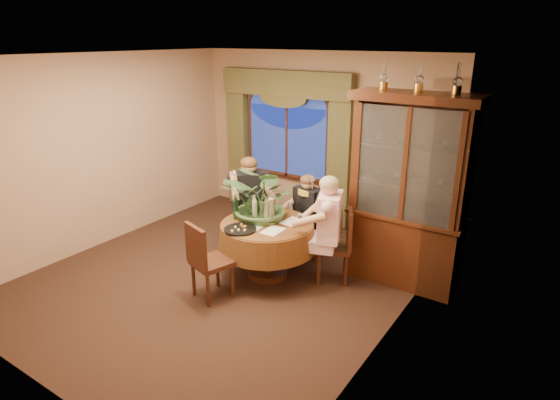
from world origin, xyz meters
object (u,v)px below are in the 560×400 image
Objects in this scene: chair_front_left at (212,260)px; stoneware_vase at (269,209)px; wine_bottle_0 at (250,206)px; wine_bottle_2 at (236,207)px; person_pink at (330,231)px; wine_bottle_3 at (255,207)px; olive_bowl at (270,223)px; oil_lamp_right at (458,79)px; person_scarf at (308,216)px; china_cabinet at (408,193)px; oil_lamp_center at (420,77)px; dining_table at (267,249)px; centerpiece_plant at (263,171)px; person_back at (249,204)px; wine_bottle_1 at (256,203)px; chair_back at (259,218)px; chair_back_right at (313,224)px; chair_right at (333,245)px; oil_lamp_left at (384,75)px.

stoneware_vase is (0.19, 0.93, 0.41)m from chair_front_left.
wine_bottle_2 is at bearing -137.58° from wine_bottle_0.
person_pink reaches higher than wine_bottle_3.
olive_bowl is 0.42× the size of wine_bottle_2.
oil_lamp_right is 3.04m from wine_bottle_2.
person_scarf reaches higher than chair_front_left.
china_cabinet is 7.07× the size of oil_lamp_center.
chair_front_left is at bearing -107.27° from dining_table.
stoneware_vase is 0.24× the size of centerpiece_plant.
person_pink is 1.01× the size of person_back.
wine_bottle_2 is at bearing -113.82° from wine_bottle_1.
stoneware_vase is 0.25m from wine_bottle_0.
person_back is 0.96m from centerpiece_plant.
china_cabinet reaches higher than chair_back.
person_scarf is 1.10m from wine_bottle_2.
chair_back_right is at bearing 61.27° from wine_bottle_0.
chair_right is 2.91× the size of wine_bottle_3.
wine_bottle_1 is (-0.48, -0.70, 0.44)m from chair_back_right.
person_back is (-1.43, 0.12, 0.23)m from chair_right.
centerpiece_plant is 0.49m from wine_bottle_3.
stoneware_vase is (0.61, -0.37, 0.18)m from person_back.
person_scarf reaches higher than chair_back_right.
person_back is 4.32× the size of wine_bottle_0.
oil_lamp_right is 1.03× the size of wine_bottle_2.
person_back is 10.29× the size of olive_bowl.
chair_back_right is 2.91× the size of wine_bottle_2.
chair_front_left is at bearing -137.05° from china_cabinet.
oil_lamp_right is (0.42, 0.00, 0.00)m from oil_lamp_center.
chair_right is 1.00× the size of chair_front_left.
wine_bottle_2 reaches higher than dining_table.
centerpiece_plant is (0.46, -0.51, 0.91)m from chair_back.
person_back reaches higher than wine_bottle_1.
person_pink reaches higher than person_back.
oil_lamp_left is at bearing 180.00° from oil_lamp_center.
chair_back is (-2.53, -0.23, -2.09)m from oil_lamp_right.
oil_lamp_left is 0.24× the size of person_pink.
person_scarf is (-1.79, -0.06, -1.96)m from oil_lamp_right.
chair_back is (-1.69, -0.23, -2.09)m from oil_lamp_left.
china_cabinet is 1.07m from person_pink.
chair_front_left is 1.49m from person_pink.
oil_lamp_center reaches higher than person_back.
chair_front_left is at bearing -101.30° from stoneware_vase.
oil_lamp_right is (1.94, 0.85, 2.20)m from dining_table.
oil_lamp_right is 0.35× the size of chair_back.
wine_bottle_3 is (-0.36, -0.77, 0.30)m from person_scarf.
oil_lamp_left reaches higher than wine_bottle_3.
wine_bottle_3 is at bearing -154.34° from china_cabinet.
chair_back_right is 0.82m from chair_back.
olive_bowl is (-0.69, -0.41, 0.29)m from chair_right.
china_cabinet is 1.81m from centerpiece_plant.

